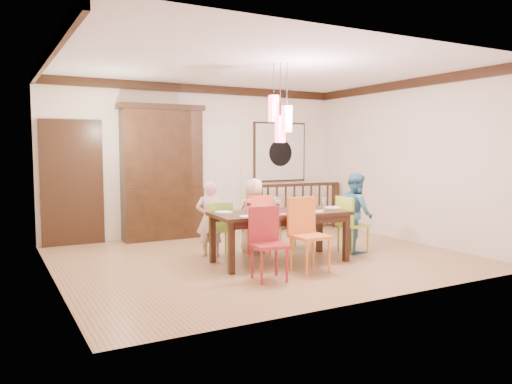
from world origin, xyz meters
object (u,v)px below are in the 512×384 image
person_far_left (210,219)px  person_far_mid (254,215)px  china_hutch (162,172)px  person_end_right (356,213)px  dining_table (280,218)px  chair_far_left (218,225)px  balustrade (299,206)px  chair_end_right (353,220)px

person_far_left → person_far_mid: bearing=-164.5°
china_hutch → person_end_right: (2.36, -2.67, -0.60)m
person_far_left → person_end_right: size_ratio=0.91×
dining_table → chair_far_left: 1.03m
balustrade → person_far_mid: size_ratio=1.61×
chair_far_left → person_far_left: 0.16m
chair_far_left → china_hutch: (-0.27, 1.90, 0.75)m
china_hutch → chair_far_left: bearing=-81.9°
china_hutch → balustrade: (2.79, -0.35, -0.74)m
chair_end_right → person_end_right: bearing=-115.2°
chair_far_left → person_far_left: (-0.10, 0.08, 0.10)m
balustrade → person_end_right: size_ratio=1.50×
chair_end_right → person_end_right: (0.04, -0.02, 0.12)m
person_end_right → person_far_mid: bearing=80.7°
chair_far_left → chair_end_right: bearing=171.9°
person_far_left → person_far_mid: (0.74, -0.08, 0.01)m
dining_table → chair_end_right: chair_end_right is taller
balustrade → chair_end_right: bearing=-97.4°
person_far_left → person_end_right: (2.19, -0.86, 0.06)m
person_far_left → person_far_mid: person_far_mid is taller
chair_end_right → person_far_left: person_far_left is taller
dining_table → chair_end_right: size_ratio=2.25×
dining_table → person_far_left: (-0.74, 0.88, -0.07)m
chair_far_left → dining_table: bearing=140.8°
person_far_mid → person_far_left: bearing=16.6°
chair_end_right → balustrade: bearing=-13.9°
china_hutch → person_far_left: bearing=-84.8°
dining_table → person_far_left: size_ratio=1.75×
china_hutch → balustrade: china_hutch is taller
balustrade → person_far_mid: (-1.88, -1.55, 0.10)m
chair_end_right → person_far_left: (-2.15, 0.84, 0.07)m
balustrade → china_hutch: bearing=177.1°
chair_end_right → china_hutch: (-2.32, 2.66, 0.72)m
chair_end_right → person_far_mid: 1.60m
dining_table → balustrade: (1.88, 2.35, -0.16)m
person_far_mid → chair_end_right: bearing=174.4°
chair_far_left → chair_end_right: size_ratio=0.94×
dining_table → china_hutch: china_hutch is taller
chair_end_right → dining_table: bearing=89.2°
china_hutch → person_far_left: (0.16, -1.82, -0.65)m
person_end_right → china_hutch: bearing=60.2°
chair_far_left → person_far_mid: 0.65m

